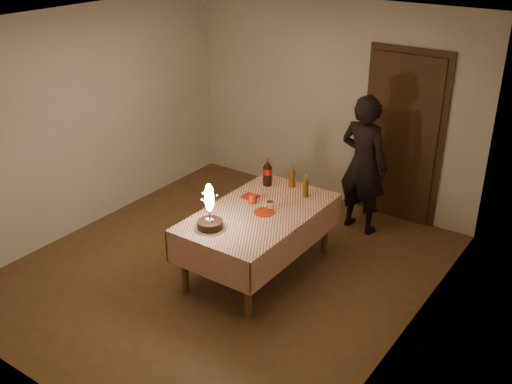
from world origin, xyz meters
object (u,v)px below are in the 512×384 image
red_cup (252,199)px  amber_bottle_right (306,187)px  birthday_cake (210,216)px  red_plate (264,212)px  cola_bottle (267,172)px  dining_table (259,220)px  photographer (364,164)px  clear_cup (270,206)px  amber_bottle_left (292,177)px

red_cup → amber_bottle_right: bearing=50.8°
birthday_cake → red_cup: bearing=88.6°
red_plate → cola_bottle: (-0.36, 0.58, 0.15)m
dining_table → birthday_cake: (-0.18, -0.57, 0.23)m
red_plate → amber_bottle_right: bearing=75.3°
photographer → cola_bottle: bearing=-129.8°
red_cup → cola_bottle: size_ratio=0.31×
birthday_cake → clear_cup: birthday_cake is taller
birthday_cake → clear_cup: bearing=69.4°
red_plate → amber_bottle_left: size_ratio=0.86×
red_cup → dining_table: bearing=-35.6°
clear_cup → amber_bottle_right: size_ratio=0.35×
clear_cup → photographer: bearing=74.6°
red_cup → amber_bottle_left: (0.12, 0.60, 0.07)m
dining_table → photographer: 1.57m
clear_cup → photographer: 1.44m
cola_bottle → dining_table: bearing=-63.6°
red_cup → clear_cup: size_ratio=1.11×
clear_cup → cola_bottle: bearing=126.7°
amber_bottle_right → photographer: photographer is taller
red_plate → clear_cup: (0.01, 0.09, 0.04)m
amber_bottle_right → birthday_cake: bearing=-108.9°
red_cup → cola_bottle: cola_bottle is taller
clear_cup → amber_bottle_right: amber_bottle_right is taller
dining_table → photographer: photographer is taller
dining_table → amber_bottle_right: (0.21, 0.58, 0.21)m
clear_cup → cola_bottle: (-0.36, 0.49, 0.11)m
birthday_cake → amber_bottle_right: (0.39, 1.15, -0.01)m
birthday_cake → cola_bottle: birthday_cake is taller
clear_cup → cola_bottle: 0.62m
dining_table → cola_bottle: size_ratio=5.42×
red_plate → red_cup: bearing=154.2°
birthday_cake → dining_table: bearing=72.4°
dining_table → clear_cup: bearing=55.0°
cola_bottle → clear_cup: bearing=-53.3°
birthday_cake → amber_bottle_right: 1.21m
birthday_cake → cola_bottle: (-0.11, 1.16, 0.02)m
dining_table → cola_bottle: 0.70m
birthday_cake → red_cup: size_ratio=4.76×
clear_cup → cola_bottle: size_ratio=0.28×
red_cup → photographer: bearing=65.8°
photographer → amber_bottle_left: bearing=-122.6°
amber_bottle_left → photographer: photographer is taller
cola_bottle → photographer: photographer is taller
birthday_cake → red_cup: 0.69m
cola_bottle → amber_bottle_left: size_ratio=1.25×
red_plate → cola_bottle: bearing=121.4°
red_cup → amber_bottle_left: amber_bottle_left is taller
red_plate → cola_bottle: cola_bottle is taller
red_plate → photographer: photographer is taller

